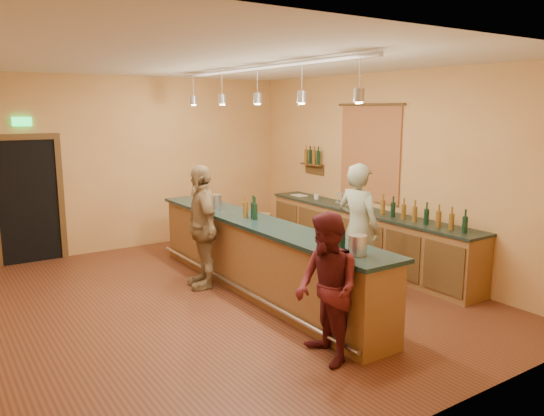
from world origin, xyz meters
TOP-DOWN VIEW (x-y plane):
  - floor at (0.00, 0.00)m, footprint 7.00×7.00m
  - ceiling at (0.00, 0.00)m, footprint 6.50×7.00m
  - wall_back at (0.00, 3.50)m, footprint 6.50×0.02m
  - wall_front at (0.00, -3.50)m, footprint 6.50×0.02m
  - wall_right at (3.25, 0.00)m, footprint 0.02×7.00m
  - doorway at (-1.70, 3.47)m, footprint 1.15×0.09m
  - tapestry at (3.23, 0.40)m, footprint 0.03×1.40m
  - bottle_shelf at (3.17, 1.90)m, footprint 0.17×0.55m
  - back_counter at (2.97, 0.18)m, footprint 0.60×4.55m
  - tasting_bar at (0.73, -0.00)m, footprint 0.74×5.10m
  - pendant_track at (0.73, -0.00)m, footprint 0.11×4.60m
  - bartender at (1.93, -0.76)m, footprint 0.56×0.75m
  - customer_a at (0.18, -2.20)m, footprint 0.74×0.88m
  - customer_b at (0.18, 0.67)m, footprint 0.65×1.13m
  - bar_stool at (2.24, 2.20)m, footprint 0.30×0.30m

SIDE VIEW (x-z plane):
  - floor at x=0.00m, z-range 0.00..0.00m
  - bar_stool at x=2.24m, z-range 0.17..0.79m
  - back_counter at x=2.97m, z-range -0.15..1.12m
  - tasting_bar at x=0.73m, z-range -0.08..1.30m
  - customer_a at x=0.18m, z-range 0.00..1.58m
  - customer_b at x=0.18m, z-range 0.00..1.82m
  - bartender at x=1.93m, z-range 0.00..1.87m
  - doorway at x=-1.70m, z-range -0.11..2.36m
  - wall_back at x=0.00m, z-range 0.00..3.20m
  - wall_front at x=0.00m, z-range 0.00..3.20m
  - wall_right at x=3.25m, z-range 0.00..3.20m
  - bottle_shelf at x=3.17m, z-range 1.39..1.94m
  - tapestry at x=3.23m, z-range 1.05..2.65m
  - pendant_track at x=0.73m, z-range 2.73..3.24m
  - ceiling at x=0.00m, z-range 3.19..3.21m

